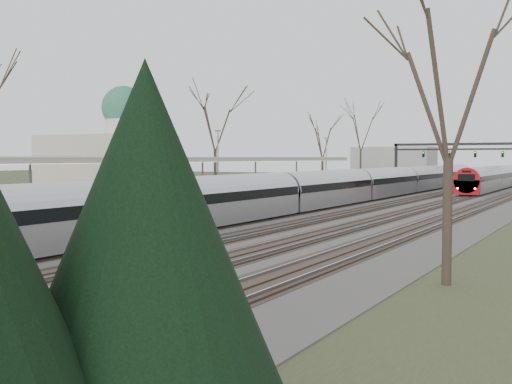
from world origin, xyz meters
The scene contains 10 objects.
track_bed centered at (0.26, 55.00, 0.06)m, with size 24.00×160.00×0.22m.
platform centered at (-9.05, 37.50, 0.50)m, with size 3.50×69.00×1.00m, color #9E9B93.
canopy centered at (-9.05, 32.99, 3.93)m, with size 4.10×50.00×3.11m.
dome_building centered at (-21.71, 38.00, 3.72)m, with size 10.00×8.00×10.30m.
signal_gantry centered at (0.29, 84.99, 4.91)m, with size 21.00×0.59×6.08m.
tree_west_far centered at (-17.00, 48.00, 8.02)m, with size 5.50×5.50×11.33m.
tree_east_near centered at (13.00, 15.00, 6.55)m, with size 4.50×4.50×9.27m.
train_near centered at (-2.50, 48.96, 1.48)m, with size 2.62×90.21×3.05m.
train_far centered at (4.50, 91.22, 1.48)m, with size 2.62×60.21×3.05m.
passenger centered at (-9.26, 18.24, 1.79)m, with size 0.58×0.38×1.58m, color #2D4758.
Camera 1 is at (17.54, -5.34, 4.06)m, focal length 45.00 mm.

